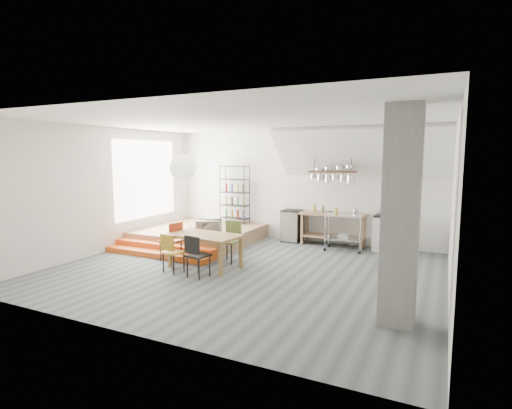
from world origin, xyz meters
The scene contains 26 objects.
floor centered at (0.00, 0.00, 0.00)m, with size 8.00×8.00×0.00m, color #4B5457.
wall_back centered at (0.00, 3.50, 1.60)m, with size 8.00×0.04×3.20m, color silver.
wall_left centered at (-4.00, 0.00, 1.60)m, with size 0.04×7.00×3.20m, color silver.
wall_right centered at (4.00, 0.00, 1.60)m, with size 0.04×7.00×3.20m, color silver.
ceiling centered at (0.00, 0.00, 3.20)m, with size 8.00×7.00×0.02m, color white.
slope_ceiling centered at (1.80, 2.90, 2.55)m, with size 4.40×1.80×0.15m, color white.
window_pane centered at (-3.98, 1.50, 1.80)m, with size 0.02×2.50×2.20m, color white.
platform centered at (-2.50, 2.00, 0.20)m, with size 3.00×3.00×0.40m, color #8C6246.
step_lower centered at (-2.50, 0.05, 0.07)m, with size 3.00×0.35×0.13m, color #D75719.
step_upper centered at (-2.50, 0.40, 0.13)m, with size 3.00×0.35×0.27m, color #D75719.
concrete_column centered at (3.30, -1.50, 1.60)m, with size 0.50×0.50×3.20m, color slate.
kitchen_counter centered at (1.10, 3.15, 0.63)m, with size 1.80×0.60×0.91m.
stove centered at (2.50, 3.16, 0.48)m, with size 0.60×0.60×1.18m.
pot_rack centered at (1.13, 2.92, 1.98)m, with size 1.20×0.50×1.43m.
wire_shelving centered at (-2.00, 3.20, 1.33)m, with size 0.88×0.38×1.80m.
microwave_shelf centered at (-1.40, 0.75, 0.55)m, with size 0.60×0.40×0.16m.
paper_lantern centered at (-1.49, -0.14, 2.20)m, with size 0.60×0.60×0.60m, color white.
dining_table centered at (-0.90, -0.20, 0.67)m, with size 1.66×1.05×0.75m.
chair_mustard centered at (-1.32, -0.87, 0.50)m, with size 0.43×0.43×0.84m.
chair_black centered at (-0.63, -0.94, 0.53)m, with size 0.46×0.46×0.88m.
chair_olive centered at (-0.63, 0.49, 0.57)m, with size 0.46×0.46×0.96m.
chair_red centered at (-1.85, -0.10, 0.56)m, with size 0.49×0.49×0.93m.
rolling_cart centered at (1.51, 2.70, 0.61)m, with size 1.00×0.60×0.95m.
mini_fridge centered at (-0.11, 3.20, 0.46)m, with size 0.54×0.54×0.91m, color black.
microwave centered at (-1.40, 0.75, 0.73)m, with size 0.59×0.40×0.32m, color beige.
bowl centered at (1.02, 3.10, 0.93)m, with size 0.20×0.20×0.05m, color silver.
Camera 1 is at (3.88, -7.52, 2.48)m, focal length 28.00 mm.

